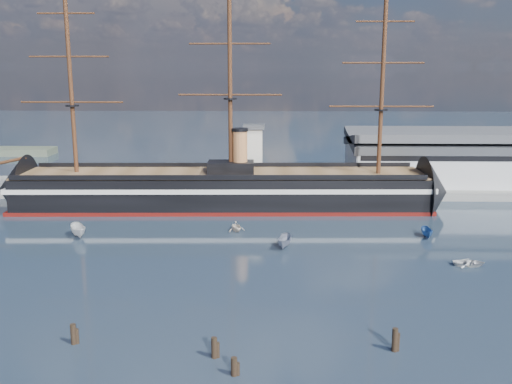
{
  "coord_description": "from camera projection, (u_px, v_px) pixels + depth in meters",
  "views": [
    {
      "loc": [
        7.22,
        -62.15,
        30.38
      ],
      "look_at": [
        4.54,
        35.0,
        9.0
      ],
      "focal_mm": 40.0,
      "sensor_mm": 36.0,
      "label": 1
    }
  ],
  "objects": [
    {
      "name": "ground",
      "position": [
        232.0,
        233.0,
        106.45
      ],
      "size": [
        600.0,
        600.0,
        0.0
      ],
      "primitive_type": "plane",
      "color": "#1E2F3F",
      "rests_on": "ground"
    },
    {
      "name": "quay",
      "position": [
        282.0,
        192.0,
        141.33
      ],
      "size": [
        180.0,
        18.0,
        2.0
      ],
      "primitive_type": "cube",
      "color": "slate",
      "rests_on": "ground"
    },
    {
      "name": "warehouse",
      "position": [
        475.0,
        159.0,
        142.23
      ],
      "size": [
        63.0,
        21.0,
        11.6
      ],
      "color": "#B7BABC",
      "rests_on": "ground"
    },
    {
      "name": "quay_tower",
      "position": [
        254.0,
        155.0,
        136.49
      ],
      "size": [
        5.0,
        5.0,
        15.0
      ],
      "color": "silver",
      "rests_on": "ground"
    },
    {
      "name": "warship",
      "position": [
        214.0,
        189.0,
        125.25
      ],
      "size": [
        113.14,
        19.18,
        53.94
      ],
      "rotation": [
        0.0,
        0.0,
        0.03
      ],
      "color": "black",
      "rests_on": "ground"
    },
    {
      "name": "motorboat_a",
      "position": [
        79.0,
        237.0,
        104.0
      ],
      "size": [
        7.69,
        5.79,
        2.92
      ],
      "primitive_type": "imported",
      "rotation": [
        0.0,
        0.0,
        0.49
      ],
      "color": "silver",
      "rests_on": "ground"
    },
    {
      "name": "motorboat_c",
      "position": [
        285.0,
        248.0,
        97.91
      ],
      "size": [
        6.84,
        3.6,
        2.6
      ],
      "primitive_type": "imported",
      "rotation": [
        0.0,
        0.0,
        -0.19
      ],
      "color": "gray",
      "rests_on": "ground"
    },
    {
      "name": "motorboat_d",
      "position": [
        236.0,
        231.0,
        107.64
      ],
      "size": [
        6.33,
        4.85,
        2.13
      ],
      "primitive_type": "imported",
      "rotation": [
        0.0,
        0.0,
        0.46
      ],
      "color": "silver",
      "rests_on": "ground"
    },
    {
      "name": "motorboat_e",
      "position": [
        469.0,
        266.0,
        88.95
      ],
      "size": [
        1.36,
        3.06,
        1.4
      ],
      "primitive_type": "imported",
      "rotation": [
        0.0,
        0.0,
        1.52
      ],
      "color": "white",
      "rests_on": "ground"
    },
    {
      "name": "motorboat_f",
      "position": [
        427.0,
        237.0,
        103.74
      ],
      "size": [
        5.53,
        2.27,
        2.17
      ],
      "primitive_type": "imported",
      "rotation": [
        0.0,
        0.0,
        -0.05
      ],
      "color": "#264C89",
      "rests_on": "ground"
    },
    {
      "name": "piling_near_left",
      "position": [
        74.0,
        344.0,
        63.89
      ],
      "size": [
        0.64,
        0.64,
        3.09
      ],
      "primitive_type": "cylinder",
      "color": "black",
      "rests_on": "ground"
    },
    {
      "name": "piling_near_mid",
      "position": [
        234.0,
        376.0,
        57.33
      ],
      "size": [
        0.64,
        0.64,
        2.67
      ],
      "primitive_type": "cylinder",
      "color": "black",
      "rests_on": "ground"
    },
    {
      "name": "piling_near_right",
      "position": [
        394.0,
        351.0,
        62.25
      ],
      "size": [
        0.64,
        0.64,
        3.39
      ],
      "primitive_type": "cylinder",
      "color": "black",
      "rests_on": "ground"
    },
    {
      "name": "piling_extra",
      "position": [
        214.0,
        358.0,
        60.82
      ],
      "size": [
        0.64,
        0.64,
        3.06
      ],
      "primitive_type": "cylinder",
      "color": "black",
      "rests_on": "ground"
    }
  ]
}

